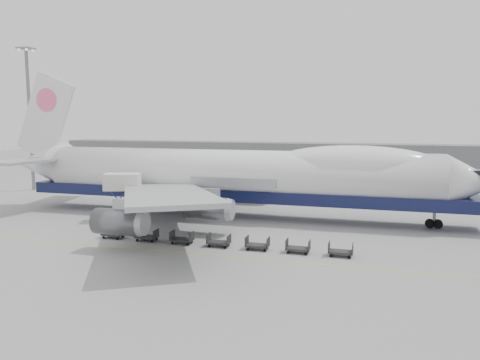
% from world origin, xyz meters
% --- Properties ---
extents(ground, '(260.00, 260.00, 0.00)m').
position_xyz_m(ground, '(0.00, 0.00, 0.00)').
color(ground, gray).
rests_on(ground, ground).
extents(apron_line, '(60.00, 0.15, 0.01)m').
position_xyz_m(apron_line, '(0.00, -6.00, 0.01)').
color(apron_line, gold).
rests_on(apron_line, ground).
extents(hangar, '(110.00, 8.00, 7.00)m').
position_xyz_m(hangar, '(-10.00, 70.00, 3.50)').
color(hangar, slate).
rests_on(hangar, ground).
extents(floodlight_mast, '(2.40, 2.40, 25.43)m').
position_xyz_m(floodlight_mast, '(-42.00, 24.00, 14.27)').
color(floodlight_mast, slate).
rests_on(floodlight_mast, ground).
extents(airliner, '(67.00, 55.30, 19.98)m').
position_xyz_m(airliner, '(0.64, 12.00, 5.62)').
color(airliner, white).
rests_on(airliner, ground).
extents(catering_truck, '(5.24, 4.26, 6.05)m').
position_xyz_m(catering_truck, '(-12.83, 5.65, 3.43)').
color(catering_truck, '#19294B').
rests_on(catering_truck, ground).
extents(dolly_0, '(2.30, 1.35, 1.30)m').
position_xyz_m(dolly_0, '(-9.18, -2.83, 0.53)').
color(dolly_0, '#2D2D30').
rests_on(dolly_0, ground).
extents(dolly_1, '(2.30, 1.35, 1.30)m').
position_xyz_m(dolly_1, '(-5.11, -2.83, 0.53)').
color(dolly_1, '#2D2D30').
rests_on(dolly_1, ground).
extents(dolly_2, '(2.30, 1.35, 1.30)m').
position_xyz_m(dolly_2, '(-1.05, -2.83, 0.53)').
color(dolly_2, '#2D2D30').
rests_on(dolly_2, ground).
extents(dolly_3, '(2.30, 1.35, 1.30)m').
position_xyz_m(dolly_3, '(3.01, -2.83, 0.53)').
color(dolly_3, '#2D2D30').
rests_on(dolly_3, ground).
extents(dolly_4, '(2.30, 1.35, 1.30)m').
position_xyz_m(dolly_4, '(7.07, -2.83, 0.53)').
color(dolly_4, '#2D2D30').
rests_on(dolly_4, ground).
extents(dolly_5, '(2.30, 1.35, 1.30)m').
position_xyz_m(dolly_5, '(11.14, -2.83, 0.53)').
color(dolly_5, '#2D2D30').
rests_on(dolly_5, ground).
extents(dolly_6, '(2.30, 1.35, 1.30)m').
position_xyz_m(dolly_6, '(15.20, -2.83, 0.53)').
color(dolly_6, '#2D2D30').
rests_on(dolly_6, ground).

